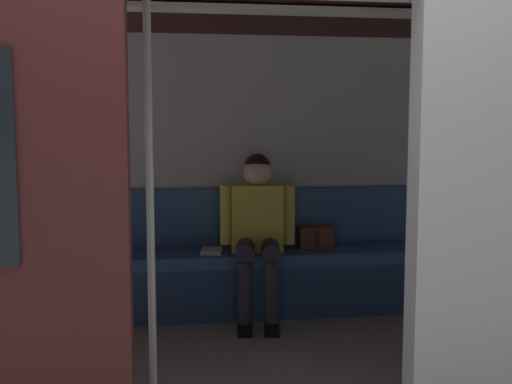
{
  "coord_description": "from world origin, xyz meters",
  "views": [
    {
      "loc": [
        0.4,
        2.32,
        1.42
      ],
      "look_at": [
        -0.1,
        -1.2,
        1.03
      ],
      "focal_mm": 43.24,
      "sensor_mm": 36.0,
      "label": 1
    }
  ],
  "objects_px": {
    "bench_seat": "(225,268)",
    "handbag": "(315,237)",
    "train_car": "(225,115)",
    "person_seated": "(258,224)",
    "book": "(212,251)",
    "grab_pole_door": "(150,208)"
  },
  "relations": [
    {
      "from": "person_seated",
      "to": "train_car",
      "type": "bearing_deg",
      "value": 70.63
    },
    {
      "from": "book",
      "to": "grab_pole_door",
      "type": "relative_size",
      "value": 0.11
    },
    {
      "from": "person_seated",
      "to": "book",
      "type": "height_order",
      "value": "person_seated"
    },
    {
      "from": "bench_seat",
      "to": "handbag",
      "type": "distance_m",
      "value": 0.73
    },
    {
      "from": "book",
      "to": "person_seated",
      "type": "bearing_deg",
      "value": 176.56
    },
    {
      "from": "train_car",
      "to": "handbag",
      "type": "height_order",
      "value": "train_car"
    },
    {
      "from": "person_seated",
      "to": "bench_seat",
      "type": "bearing_deg",
      "value": -12.2
    },
    {
      "from": "train_car",
      "to": "bench_seat",
      "type": "distance_m",
      "value": 1.47
    },
    {
      "from": "train_car",
      "to": "book",
      "type": "bearing_deg",
      "value": -89.2
    },
    {
      "from": "train_car",
      "to": "grab_pole_door",
      "type": "distance_m",
      "value": 0.89
    },
    {
      "from": "train_car",
      "to": "person_seated",
      "type": "height_order",
      "value": "train_car"
    },
    {
      "from": "person_seated",
      "to": "book",
      "type": "bearing_deg",
      "value": -11.89
    },
    {
      "from": "handbag",
      "to": "train_car",
      "type": "bearing_deg",
      "value": 52.92
    },
    {
      "from": "bench_seat",
      "to": "grab_pole_door",
      "type": "bearing_deg",
      "value": 73.24
    },
    {
      "from": "bench_seat",
      "to": "book",
      "type": "relative_size",
      "value": 14.91
    },
    {
      "from": "bench_seat",
      "to": "person_seated",
      "type": "relative_size",
      "value": 2.72
    },
    {
      "from": "train_car",
      "to": "bench_seat",
      "type": "bearing_deg",
      "value": -94.96
    },
    {
      "from": "bench_seat",
      "to": "grab_pole_door",
      "type": "relative_size",
      "value": 1.58
    },
    {
      "from": "bench_seat",
      "to": "person_seated",
      "type": "bearing_deg",
      "value": 167.8
    },
    {
      "from": "handbag",
      "to": "bench_seat",
      "type": "bearing_deg",
      "value": 6.48
    },
    {
      "from": "grab_pole_door",
      "to": "bench_seat",
      "type": "bearing_deg",
      "value": -106.76
    },
    {
      "from": "handbag",
      "to": "book",
      "type": "bearing_deg",
      "value": 4.34
    }
  ]
}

